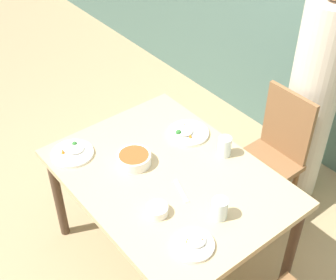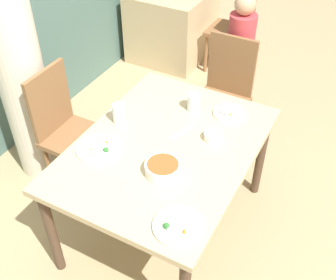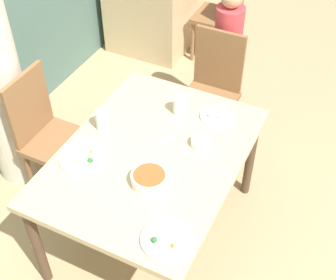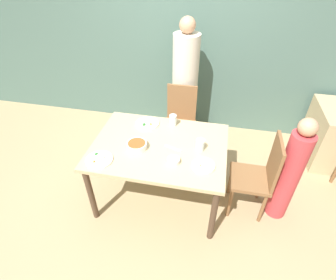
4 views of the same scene
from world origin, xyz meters
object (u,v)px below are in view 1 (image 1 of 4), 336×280
(chair_adult_spot, at_px, (272,153))
(glass_water_tall, at_px, (225,147))
(person_adult, at_px, (311,102))
(bowl_curry, at_px, (134,159))
(plate_rice_adult, at_px, (194,244))

(chair_adult_spot, height_order, glass_water_tall, chair_adult_spot)
(chair_adult_spot, xyz_separation_m, person_adult, (0.00, 0.33, 0.28))
(chair_adult_spot, bearing_deg, bowl_curry, -106.52)
(plate_rice_adult, relative_size, glass_water_tall, 1.65)
(chair_adult_spot, relative_size, person_adult, 0.56)
(chair_adult_spot, relative_size, bowl_curry, 4.76)
(person_adult, height_order, plate_rice_adult, person_adult)
(bowl_curry, xyz_separation_m, plate_rice_adult, (0.67, -0.12, -0.02))
(chair_adult_spot, xyz_separation_m, bowl_curry, (-0.28, -0.94, 0.27))
(bowl_curry, bearing_deg, plate_rice_adult, -10.14)
(glass_water_tall, bearing_deg, plate_rice_adult, -55.71)
(bowl_curry, xyz_separation_m, glass_water_tall, (0.27, 0.46, 0.03))
(chair_adult_spot, xyz_separation_m, plate_rice_adult, (0.39, -1.06, 0.25))
(bowl_curry, relative_size, glass_water_tall, 1.56)
(person_adult, xyz_separation_m, plate_rice_adult, (0.39, -1.39, -0.03))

